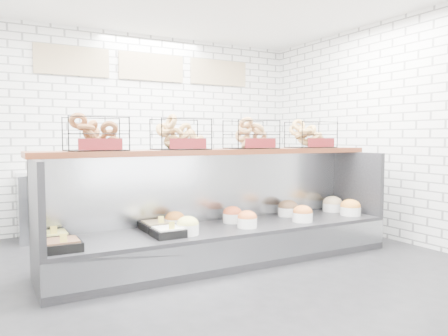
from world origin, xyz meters
TOP-DOWN VIEW (x-y plane):
  - ground at (0.00, 0.00)m, footprint 5.50×5.50m
  - room_shell at (0.00, 0.60)m, footprint 5.02×5.51m
  - display_case at (0.02, 0.35)m, footprint 4.00×0.90m
  - bagel_shelf at (0.00, 0.52)m, footprint 4.10×0.50m
  - prep_counter at (-0.00, 2.43)m, footprint 4.00×0.60m

SIDE VIEW (x-z plane):
  - ground at x=0.00m, z-range 0.00..0.00m
  - display_case at x=0.02m, z-range -0.27..0.93m
  - prep_counter at x=0.00m, z-range -0.13..1.07m
  - bagel_shelf at x=0.00m, z-range 1.19..1.59m
  - room_shell at x=0.00m, z-range 0.55..3.56m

